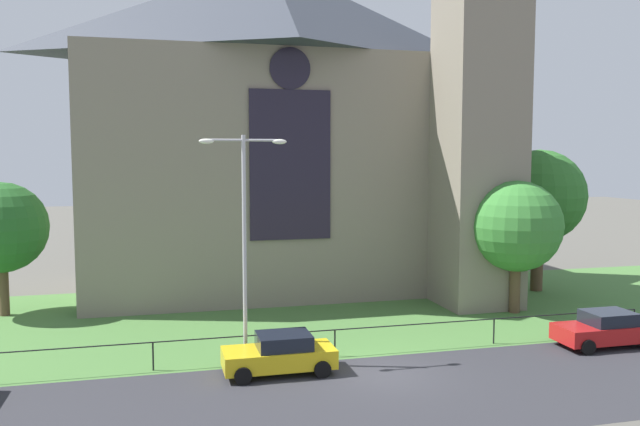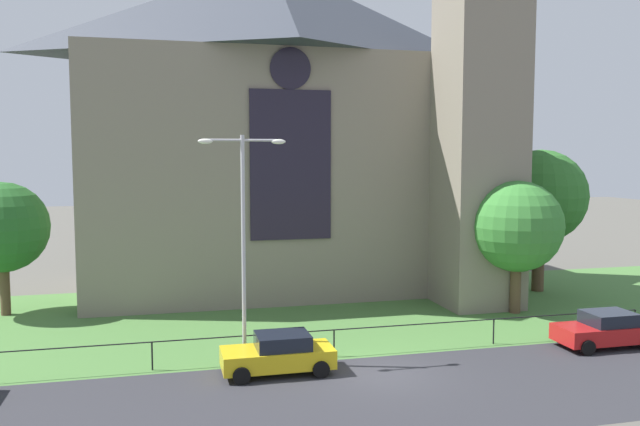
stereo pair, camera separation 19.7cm
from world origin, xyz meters
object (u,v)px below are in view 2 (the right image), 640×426
church_building (286,122)px  tree_right_near (517,227)px  streetlamp_near (243,222)px  parked_car_red (605,330)px  parked_car_yellow (279,354)px  tree_right_far (540,197)px  tree_left_far (2,228)px

church_building → tree_right_near: 15.20m
streetlamp_near → parked_car_red: bearing=-5.2°
parked_car_yellow → parked_car_red: 14.26m
tree_right_far → tree_left_far: 30.15m
church_building → streetlamp_near: (-4.45, -14.49, -4.62)m
tree_right_near → parked_car_red: tree_right_near is taller
tree_left_far → streetlamp_near: (11.01, -10.81, 1.11)m
church_building → parked_car_red: 21.50m
parked_car_red → tree_right_near: bearing=-84.9°
tree_right_far → tree_left_far: size_ratio=1.25×
tree_right_near → parked_car_yellow: (-13.69, -6.32, -3.79)m
tree_right_near → tree_right_far: bearing=47.3°
church_building → tree_right_near: (10.35, -9.54, -5.73)m
parked_car_red → tree_right_far: bearing=-108.7°
church_building → parked_car_yellow: 18.80m
tree_left_far → parked_car_red: 29.31m
streetlamp_near → parked_car_yellow: bearing=-50.9°
parked_car_red → tree_left_far: bearing=-24.8°
parked_car_yellow → parked_car_red: same height
church_building → streetlamp_near: size_ratio=2.89×
tree_left_far → parked_car_red: (26.38, -12.20, -3.80)m
church_building → parked_car_yellow: bearing=-101.9°
church_building → tree_left_far: (-15.46, -3.67, -5.73)m
tree_left_far → parked_car_red: bearing=-24.8°
streetlamp_near → parked_car_yellow: (1.12, -1.38, -4.91)m
church_building → streetlamp_near: 15.85m
tree_right_far → tree_right_near: bearing=-132.7°
tree_right_near → parked_car_red: bearing=-84.9°
parked_car_yellow → tree_left_far: bearing=-45.2°
tree_right_near → parked_car_yellow: tree_right_near is taller
tree_right_near → streetlamp_near: bearing=-161.5°
church_building → parked_car_yellow: (-3.34, -15.86, -9.53)m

